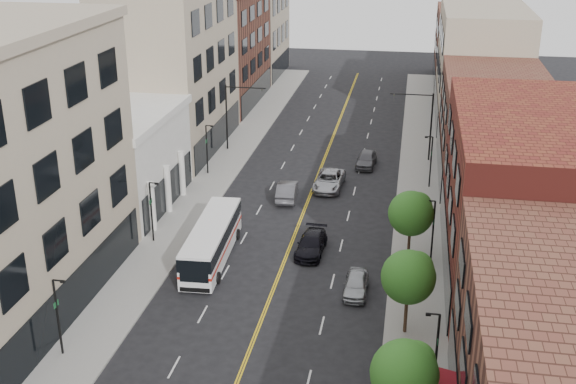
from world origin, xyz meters
The scene contains 27 objects.
sidewalk_left centered at (-10.00, 35.00, 0.07)m, with size 4.00×110.00×0.15m, color gray.
sidewalk_right centered at (10.00, 35.00, 0.07)m, with size 4.00×110.00×0.15m, color gray.
bldg_l_white centered at (-17.00, 31.00, 4.00)m, with size 10.00×14.00×8.00m, color silver.
bldg_l_far_a centered at (-17.00, 48.00, 9.00)m, with size 10.00×20.00×18.00m, color tan.
bldg_l_far_b centered at (-17.00, 68.00, 7.50)m, with size 10.00×20.00×15.00m, color brown.
bldg_l_far_c centered at (-17.00, 86.00, 10.00)m, with size 10.00×16.00×20.00m, color tan.
bldg_r_mid centered at (17.00, 24.00, 6.00)m, with size 10.00×22.00×12.00m, color maroon.
bldg_r_far_a centered at (17.00, 45.00, 5.00)m, with size 10.00×20.00×10.00m, color brown.
bldg_r_far_b centered at (17.00, 66.00, 7.00)m, with size 10.00×22.00×14.00m, color tan.
bldg_r_far_c centered at (17.00, 86.00, 5.50)m, with size 10.00×18.00×11.00m, color brown.
tree_r_1 centered at (9.39, 4.07, 4.13)m, with size 3.40×3.40×5.59m.
tree_r_2 centered at (9.39, 14.07, 4.13)m, with size 3.40×3.40×5.59m.
tree_r_3 centered at (9.39, 24.07, 4.13)m, with size 3.40×3.40×5.59m.
lamp_l_1 centered at (-10.95, 8.00, 2.97)m, with size 0.81×0.55×5.05m.
lamp_l_2 centered at (-10.95, 24.00, 2.97)m, with size 0.81×0.55×5.05m.
lamp_l_3 centered at (-10.95, 40.00, 2.97)m, with size 0.81×0.55×5.05m.
lamp_r_1 centered at (10.95, 8.00, 2.97)m, with size 0.81×0.55×5.05m.
lamp_r_2 centered at (10.95, 24.00, 2.97)m, with size 0.81×0.55×5.05m.
lamp_r_3 centered at (10.95, 40.00, 2.97)m, with size 0.81×0.55×5.05m.
signal_mast_left centered at (-10.27, 48.00, 4.65)m, with size 4.49×0.18×7.20m.
signal_mast_right centered at (10.27, 48.00, 4.65)m, with size 4.49×0.18×7.20m.
city_bus centered at (-5.50, 21.91, 1.68)m, with size 3.12×11.32×2.88m.
car_parked_far centered at (5.80, 18.61, 0.70)m, with size 1.66×4.11×1.40m, color #9A9DA1.
car_lane_behind centered at (-1.99, 34.97, 0.81)m, with size 1.72×4.94×1.63m, color #4A494E.
car_lane_a centered at (1.81, 24.33, 0.73)m, with size 2.04×5.02×1.46m, color black.
car_lane_b centered at (1.50, 38.36, 0.79)m, with size 2.62×5.69×1.58m, color #AAACB2.
car_lane_c centered at (4.59, 45.20, 0.79)m, with size 1.86×4.63×1.58m, color #4E4D52.
Camera 1 is at (8.77, -25.95, 25.31)m, focal length 45.00 mm.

